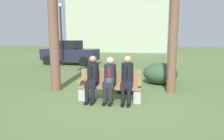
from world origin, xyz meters
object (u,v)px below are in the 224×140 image
(shrub_near_bench, at_px, (126,83))
(parked_car_near, at_px, (70,52))
(seated_man_middle, at_px, (110,77))
(shrub_mid_lawn, at_px, (160,73))
(park_bench, at_px, (110,86))
(building_backdrop, at_px, (118,11))
(seated_man_left, at_px, (92,76))
(street_lamp, at_px, (61,29))
(seated_man_right, at_px, (127,77))

(shrub_near_bench, distance_m, parked_car_near, 8.24)
(seated_man_middle, relative_size, shrub_near_bench, 1.32)
(shrub_mid_lawn, height_order, parked_car_near, parked_car_near)
(park_bench, bearing_deg, building_backdrop, 97.17)
(parked_car_near, relative_size, building_backdrop, 0.29)
(seated_man_left, relative_size, street_lamp, 0.33)
(shrub_near_bench, height_order, parked_car_near, parked_car_near)
(seated_man_left, relative_size, seated_man_right, 0.99)
(shrub_mid_lawn, height_order, building_backdrop, building_backdrop)
(park_bench, bearing_deg, seated_man_middle, -86.59)
(seated_man_left, relative_size, seated_man_middle, 1.03)
(seated_man_middle, xyz_separation_m, seated_man_right, (0.50, 0.01, 0.02))
(seated_man_left, xyz_separation_m, seated_man_right, (1.01, 0.00, 0.00))
(shrub_near_bench, bearing_deg, parked_car_near, 124.45)
(seated_man_middle, bearing_deg, park_bench, 93.41)
(park_bench, xyz_separation_m, seated_man_right, (0.51, -0.12, 0.32))
(seated_man_left, bearing_deg, park_bench, 13.70)
(street_lamp, distance_m, building_backdrop, 16.75)
(shrub_mid_lawn, xyz_separation_m, parked_car_near, (-5.89, 5.28, 0.42))
(shrub_mid_lawn, relative_size, building_backdrop, 0.10)
(seated_man_right, bearing_deg, seated_man_middle, -178.86)
(seated_man_left, xyz_separation_m, street_lamp, (-3.95, 6.97, 1.70))
(shrub_mid_lawn, bearing_deg, park_bench, -123.01)
(building_backdrop, bearing_deg, street_lamp, -95.37)
(seated_man_right, distance_m, parked_car_near, 9.22)
(shrub_mid_lawn, height_order, street_lamp, street_lamp)
(shrub_mid_lawn, xyz_separation_m, street_lamp, (-6.07, 4.37, 2.01))
(seated_man_right, bearing_deg, building_backdrop, 98.36)
(shrub_mid_lawn, bearing_deg, seated_man_left, -129.11)
(park_bench, distance_m, street_lamp, 8.42)
(seated_man_left, height_order, shrub_near_bench, seated_man_left)
(street_lamp, bearing_deg, seated_man_left, -60.45)
(seated_man_left, bearing_deg, street_lamp, 119.55)
(park_bench, distance_m, shrub_near_bench, 1.05)
(seated_man_middle, bearing_deg, seated_man_right, 1.14)
(shrub_mid_lawn, relative_size, parked_car_near, 0.33)
(seated_man_middle, height_order, shrub_mid_lawn, seated_man_middle)
(seated_man_left, height_order, building_backdrop, building_backdrop)
(shrub_near_bench, relative_size, street_lamp, 0.24)
(park_bench, xyz_separation_m, street_lamp, (-4.46, 6.85, 2.02))
(building_backdrop, bearing_deg, seated_man_left, -84.09)
(shrub_near_bench, relative_size, parked_car_near, 0.24)
(park_bench, bearing_deg, parked_car_near, 118.88)
(building_backdrop, bearing_deg, seated_man_middle, -82.85)
(park_bench, bearing_deg, seated_man_right, -13.49)
(building_backdrop, bearing_deg, park_bench, -82.83)
(shrub_near_bench, height_order, building_backdrop, building_backdrop)
(seated_man_middle, height_order, street_lamp, street_lamp)
(shrub_near_bench, height_order, street_lamp, street_lamp)
(seated_man_middle, height_order, building_backdrop, building_backdrop)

